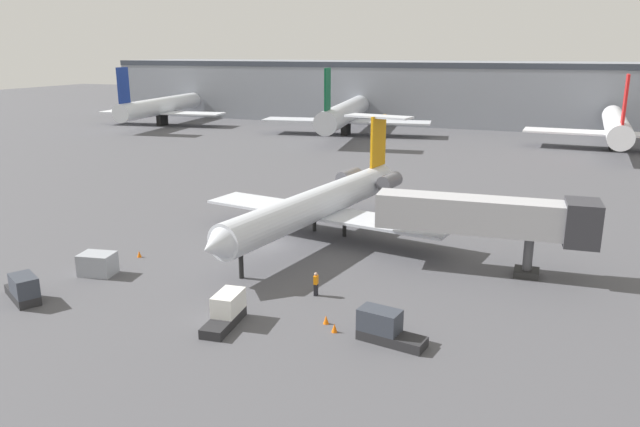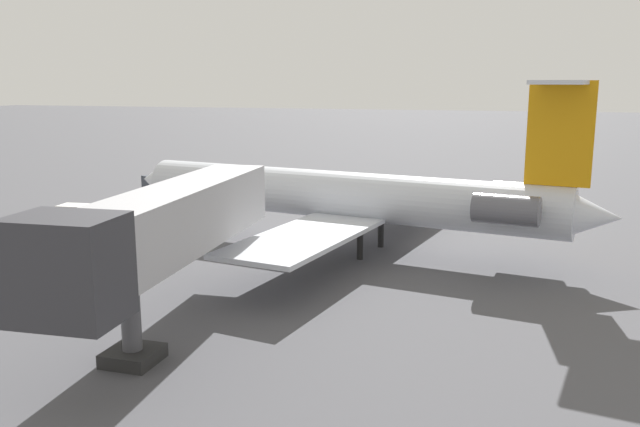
# 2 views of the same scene
# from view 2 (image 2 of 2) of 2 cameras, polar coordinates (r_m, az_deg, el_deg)

# --- Properties ---
(ground_plane) EXTENTS (400.00, 400.00, 0.10)m
(ground_plane) POSITION_cam_2_polar(r_m,az_deg,el_deg) (43.87, -0.48, -1.74)
(ground_plane) COLOR #4C4C51
(regional_jet) EXTENTS (24.05, 30.26, 9.94)m
(regional_jet) POSITION_cam_2_polar(r_m,az_deg,el_deg) (38.57, 2.92, 1.59)
(regional_jet) COLOR silver
(regional_jet) RESTS_ON ground_plane
(jet_bridge) EXTENTS (16.20, 3.92, 6.04)m
(jet_bridge) POSITION_cam_2_polar(r_m,az_deg,el_deg) (25.70, -13.84, -1.38)
(jet_bridge) COLOR #ADADB2
(jet_bridge) RESTS_ON ground_plane
(ground_crew_marshaller) EXTENTS (0.29, 0.42, 1.69)m
(ground_crew_marshaller) POSITION_cam_2_polar(r_m,az_deg,el_deg) (40.30, -16.71, -2.07)
(ground_crew_marshaller) COLOR black
(ground_crew_marshaller) RESTS_ON ground_plane
(baggage_tug_lead) EXTENTS (1.77, 4.11, 1.90)m
(baggage_tug_lead) POSITION_cam_2_polar(r_m,az_deg,el_deg) (46.63, -20.56, -0.57)
(baggage_tug_lead) COLOR #262628
(baggage_tug_lead) RESTS_ON ground_plane
(baggage_tug_trailing) EXTENTS (4.17, 3.19, 1.90)m
(baggage_tug_trailing) POSITION_cam_2_polar(r_m,az_deg,el_deg) (59.51, -13.57, 2.28)
(baggage_tug_trailing) COLOR #262628
(baggage_tug_trailing) RESTS_ON ground_plane
(cargo_container_uld) EXTENTS (2.78, 2.24, 1.66)m
(cargo_container_uld) POSITION_cam_2_polar(r_m,az_deg,el_deg) (55.73, -9.04, 1.85)
(cargo_container_uld) COLOR #999EA8
(cargo_container_uld) RESTS_ON ground_plane
(traffic_cone_near) EXTENTS (0.36, 0.36, 0.55)m
(traffic_cone_near) POSITION_cam_2_polar(r_m,az_deg,el_deg) (41.04, -22.96, -3.10)
(traffic_cone_near) COLOR orange
(traffic_cone_near) RESTS_ON ground_plane
(traffic_cone_mid) EXTENTS (0.36, 0.36, 0.55)m
(traffic_cone_mid) POSITION_cam_2_polar(r_m,az_deg,el_deg) (53.70, -5.02, 0.99)
(traffic_cone_mid) COLOR orange
(traffic_cone_mid) RESTS_ON ground_plane
(traffic_cone_far) EXTENTS (0.36, 0.36, 0.55)m
(traffic_cone_far) POSITION_cam_2_polar(r_m,az_deg,el_deg) (40.97, -24.69, -3.26)
(traffic_cone_far) COLOR orange
(traffic_cone_far) RESTS_ON ground_plane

